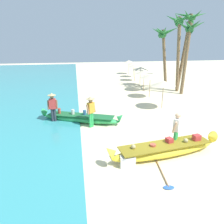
# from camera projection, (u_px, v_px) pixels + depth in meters

# --- Properties ---
(ground_plane) EXTENTS (80.00, 80.00, 0.00)m
(ground_plane) POSITION_uv_depth(u_px,v_px,m) (155.00, 149.00, 8.84)
(ground_plane) COLOR beige
(boat_yellow_foreground) EXTENTS (4.85, 1.45, 0.82)m
(boat_yellow_foreground) POSITION_uv_depth(u_px,v_px,m) (165.00, 149.00, 8.21)
(boat_yellow_foreground) COLOR yellow
(boat_yellow_foreground) RESTS_ON ground
(boat_green_midground) EXTENTS (4.60, 2.45, 0.74)m
(boat_green_midground) POSITION_uv_depth(u_px,v_px,m) (81.00, 118.00, 11.70)
(boat_green_midground) COLOR #38B760
(boat_green_midground) RESTS_ON ground
(person_vendor_hatted) EXTENTS (0.55, 0.49, 1.70)m
(person_vendor_hatted) POSITION_uv_depth(u_px,v_px,m) (91.00, 110.00, 10.79)
(person_vendor_hatted) COLOR green
(person_vendor_hatted) RESTS_ON ground
(person_tourist_customer) EXTENTS (0.52, 0.53, 1.66)m
(person_tourist_customer) POSITION_uv_depth(u_px,v_px,m) (176.00, 129.00, 8.44)
(person_tourist_customer) COLOR green
(person_tourist_customer) RESTS_ON ground
(person_vendor_assistant) EXTENTS (0.55, 0.44, 1.73)m
(person_vendor_assistant) POSITION_uv_depth(u_px,v_px,m) (53.00, 106.00, 11.36)
(person_vendor_assistant) COLOR #333842
(person_vendor_assistant) RESTS_ON ground
(parasol_row_0) EXTENTS (1.60, 1.60, 1.91)m
(parasol_row_0) POSITION_uv_depth(u_px,v_px,m) (164.00, 83.00, 13.71)
(parasol_row_0) COLOR #8E6B47
(parasol_row_0) RESTS_ON ground
(parasol_row_1) EXTENTS (1.60, 1.60, 1.91)m
(parasol_row_1) POSITION_uv_depth(u_px,v_px,m) (150.00, 76.00, 16.49)
(parasol_row_1) COLOR #8E6B47
(parasol_row_1) RESTS_ON ground
(parasol_row_2) EXTENTS (1.60, 1.60, 1.91)m
(parasol_row_2) POSITION_uv_depth(u_px,v_px,m) (144.00, 72.00, 18.81)
(parasol_row_2) COLOR #8E6B47
(parasol_row_2) RESTS_ON ground
(parasol_row_3) EXTENTS (1.60, 1.60, 1.91)m
(parasol_row_3) POSITION_uv_depth(u_px,v_px,m) (141.00, 69.00, 21.24)
(parasol_row_3) COLOR #8E6B47
(parasol_row_3) RESTS_ON ground
(parasol_row_4) EXTENTS (1.60, 1.60, 1.91)m
(parasol_row_4) POSITION_uv_depth(u_px,v_px,m) (135.00, 66.00, 23.73)
(parasol_row_4) COLOR #8E6B47
(parasol_row_4) RESTS_ON ground
(parasol_row_5) EXTENTS (1.60, 1.60, 1.91)m
(parasol_row_5) POSITION_uv_depth(u_px,v_px,m) (134.00, 63.00, 26.36)
(parasol_row_5) COLOR #8E6B47
(parasol_row_5) RESTS_ON ground
(parasol_row_6) EXTENTS (1.60, 1.60, 1.91)m
(parasol_row_6) POSITION_uv_depth(u_px,v_px,m) (129.00, 61.00, 28.98)
(parasol_row_6) COLOR #8E6B47
(parasol_row_6) RESTS_ON ground
(palm_tree_tall_inland) EXTENTS (2.57, 2.47, 6.68)m
(palm_tree_tall_inland) POSITION_uv_depth(u_px,v_px,m) (180.00, 31.00, 17.45)
(palm_tree_tall_inland) COLOR brown
(palm_tree_tall_inland) RESTS_ON ground
(palm_tree_leaning_seaward) EXTENTS (2.82, 2.79, 6.94)m
(palm_tree_leaning_seaward) POSITION_uv_depth(u_px,v_px,m) (189.00, 28.00, 17.68)
(palm_tree_leaning_seaward) COLOR brown
(palm_tree_leaning_seaward) RESTS_ON ground
(palm_tree_mid_cluster) EXTENTS (2.49, 2.82, 5.78)m
(palm_tree_mid_cluster) POSITION_uv_depth(u_px,v_px,m) (164.00, 38.00, 19.27)
(palm_tree_mid_cluster) COLOR brown
(palm_tree_mid_cluster) RESTS_ON ground
(palm_tree_far_behind) EXTENTS (2.46, 2.65, 6.09)m
(palm_tree_far_behind) POSITION_uv_depth(u_px,v_px,m) (189.00, 36.00, 16.73)
(palm_tree_far_behind) COLOR brown
(palm_tree_far_behind) RESTS_ON ground
(cooler_box) EXTENTS (0.57, 0.35, 0.42)m
(cooler_box) POSITION_uv_depth(u_px,v_px,m) (128.00, 162.00, 7.50)
(cooler_box) COLOR silver
(cooler_box) RESTS_ON ground
(paddle) EXTENTS (0.41, 1.68, 0.05)m
(paddle) POSITION_uv_depth(u_px,v_px,m) (164.00, 177.00, 6.92)
(paddle) COLOR #8E6B47
(paddle) RESTS_ON ground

